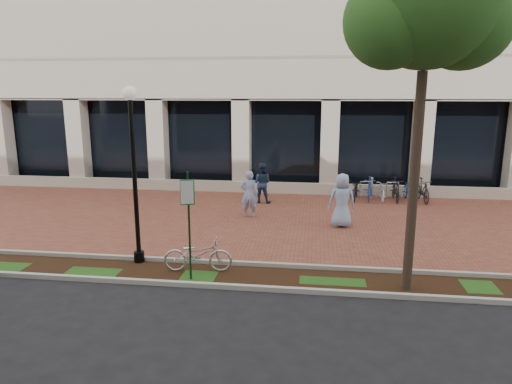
# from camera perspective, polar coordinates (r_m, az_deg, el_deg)

# --- Properties ---
(ground) EXTENTS (120.00, 120.00, 0.00)m
(ground) POSITION_cam_1_polar(r_m,az_deg,el_deg) (16.55, 2.39, -3.54)
(ground) COLOR black
(ground) RESTS_ON ground
(brick_plaza) EXTENTS (40.00, 9.00, 0.01)m
(brick_plaza) POSITION_cam_1_polar(r_m,az_deg,el_deg) (16.55, 2.39, -3.52)
(brick_plaza) COLOR brown
(brick_plaza) RESTS_ON ground
(planting_strip) EXTENTS (40.00, 1.50, 0.01)m
(planting_strip) POSITION_cam_1_polar(r_m,az_deg,el_deg) (11.62, 0.04, -10.62)
(planting_strip) COLOR black
(planting_strip) RESTS_ON ground
(curb_plaza_side) EXTENTS (40.00, 0.12, 0.12)m
(curb_plaza_side) POSITION_cam_1_polar(r_m,az_deg,el_deg) (12.29, 0.49, -9.03)
(curb_plaza_side) COLOR #AAACA2
(curb_plaza_side) RESTS_ON ground
(curb_street_side) EXTENTS (40.00, 0.12, 0.12)m
(curb_street_side) POSITION_cam_1_polar(r_m,az_deg,el_deg) (10.92, -0.48, -11.89)
(curb_street_side) COLOR #AAACA2
(curb_street_side) RESTS_ON ground
(parking_sign) EXTENTS (0.34, 0.07, 2.71)m
(parking_sign) POSITION_cam_1_polar(r_m,az_deg,el_deg) (11.07, -8.42, -2.65)
(parking_sign) COLOR #153A1B
(parking_sign) RESTS_ON ground
(lamppost) EXTENTS (0.36, 0.36, 4.70)m
(lamppost) POSITION_cam_1_polar(r_m,az_deg,el_deg) (12.34, -15.02, 3.10)
(lamppost) COLOR black
(lamppost) RESTS_ON ground
(street_tree) EXTENTS (3.63, 3.02, 8.01)m
(street_tree) POSITION_cam_1_polar(r_m,az_deg,el_deg) (10.81, 20.89, 20.92)
(street_tree) COLOR #433226
(street_tree) RESTS_ON ground
(locked_bicycle) EXTENTS (1.83, 0.81, 0.93)m
(locked_bicycle) POSITION_cam_1_polar(r_m,az_deg,el_deg) (11.93, -7.29, -7.73)
(locked_bicycle) COLOR silver
(locked_bicycle) RESTS_ON ground
(pedestrian_left) EXTENTS (0.66, 0.46, 1.74)m
(pedestrian_left) POSITION_cam_1_polar(r_m,az_deg,el_deg) (16.76, -0.88, -0.24)
(pedestrian_left) COLOR #899CCC
(pedestrian_left) RESTS_ON ground
(pedestrian_mid) EXTENTS (0.88, 0.71, 1.68)m
(pedestrian_mid) POSITION_cam_1_polar(r_m,az_deg,el_deg) (18.93, 0.70, 1.14)
(pedestrian_mid) COLOR #1F324E
(pedestrian_mid) RESTS_ON ground
(pedestrian_right) EXTENTS (0.97, 0.69, 1.86)m
(pedestrian_right) POSITION_cam_1_polar(r_m,az_deg,el_deg) (15.80, 10.69, -1.04)
(pedestrian_right) COLOR #90ADD7
(pedestrian_right) RESTS_ON ground
(bollard) EXTENTS (0.12, 0.12, 0.98)m
(bollard) POSITION_cam_1_polar(r_m,az_deg,el_deg) (20.20, 14.24, 0.49)
(bollard) COLOR silver
(bollard) RESTS_ON ground
(bike_rack_cluster) EXTENTS (3.49, 1.77, 0.99)m
(bike_rack_cluster) POSITION_cam_1_polar(r_m,az_deg,el_deg) (20.16, 16.22, 0.26)
(bike_rack_cluster) COLOR black
(bike_rack_cluster) RESTS_ON ground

